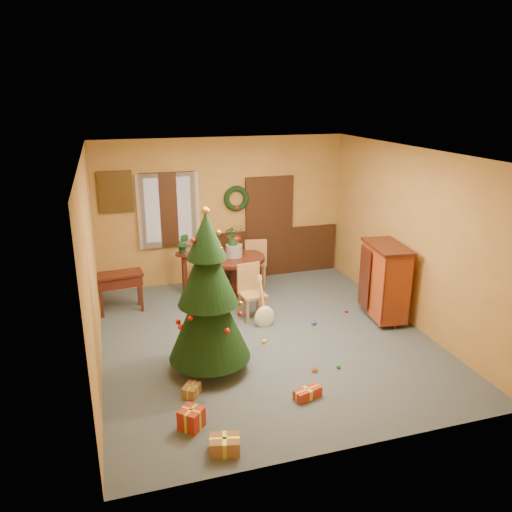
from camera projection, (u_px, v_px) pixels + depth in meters
name	position (u px, v px, depth m)	size (l,w,h in m)	color
room_envelope	(234.00, 227.00, 10.10)	(5.50, 5.50, 5.50)	#374551
dining_table	(234.00, 268.00, 9.38)	(1.15, 1.15, 0.79)	black
urn	(234.00, 251.00, 9.27)	(0.31, 0.31, 0.23)	slate
centerpiece_plant	(234.00, 234.00, 9.18)	(0.36, 0.31, 0.40)	#1E4C23
chair_near	(251.00, 289.00, 8.52)	(0.46, 0.46, 0.94)	olive
chair_far	(255.00, 260.00, 9.92)	(0.49, 0.49, 0.99)	olive
guitar	(265.00, 304.00, 8.19)	(0.34, 0.16, 0.81)	#F4F0CC
plant_stand	(184.00, 269.00, 9.46)	(0.32, 0.32, 0.83)	black
stand_plant	(183.00, 243.00, 9.30)	(0.21, 0.17, 0.39)	#19471E
christmas_tree	(208.00, 296.00, 6.68)	(1.13, 1.13, 2.33)	#382111
writing_desk	(119.00, 283.00, 8.72)	(0.84, 0.47, 0.72)	black
sideboard	(385.00, 280.00, 8.40)	(0.67, 1.09, 1.32)	#4F1B09
gift_a	(225.00, 445.00, 5.39)	(0.37, 0.30, 0.18)	brown
gift_b	(191.00, 419.00, 5.77)	(0.34, 0.34, 0.25)	#A42915
gift_c	(192.00, 390.00, 6.41)	(0.28, 0.31, 0.14)	brown
gift_d	(308.00, 393.00, 6.35)	(0.39, 0.25, 0.13)	#A42915
toy_a	(314.00, 324.00, 8.34)	(0.08, 0.05, 0.05)	#2545A0
toy_b	(338.00, 366.00, 7.04)	(0.06, 0.06, 0.06)	green
toy_c	(265.00, 342.00, 7.74)	(0.08, 0.05, 0.05)	gold
toy_d	(346.00, 311.00, 8.82)	(0.06, 0.06, 0.06)	red
toy_e	(315.00, 370.00, 6.95)	(0.08, 0.05, 0.05)	orange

